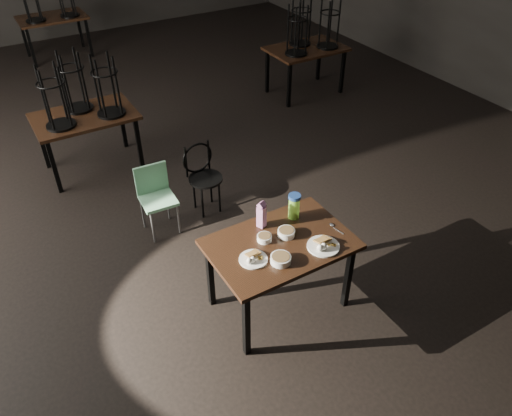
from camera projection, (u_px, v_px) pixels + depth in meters
main_table at (280, 249)px, 4.22m from camera, size 1.20×0.80×0.75m
plate_left at (253, 258)px, 3.99m from camera, size 0.23×0.23×0.08m
plate_right at (323, 245)px, 4.11m from camera, size 0.27×0.27×0.09m
bowl_near at (264, 238)px, 4.18m from camera, size 0.13×0.13×0.05m
bowl_far at (286, 233)px, 4.22m from camera, size 0.15×0.15×0.06m
bowl_big at (281, 259)px, 3.97m from camera, size 0.17×0.17×0.06m
juice_carton at (262, 215)px, 4.27m from camera, size 0.08×0.08×0.26m
water_bottle at (294, 206)px, 4.37m from camera, size 0.12×0.12×0.24m
spoon at (333, 226)px, 4.34m from camera, size 0.05×0.18×0.01m
bentwood_chair at (203, 173)px, 5.52m from camera, size 0.38×0.38×0.79m
school_chair at (156, 193)px, 5.24m from camera, size 0.37×0.37×0.75m
bg_table_left at (84, 113)px, 5.99m from camera, size 1.20×0.80×1.48m
bg_table_right at (307, 46)px, 7.83m from camera, size 1.20×0.80×1.48m
bg_table_far at (52, 17)px, 9.12m from camera, size 1.20×0.80×1.48m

